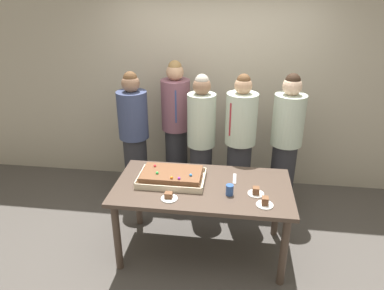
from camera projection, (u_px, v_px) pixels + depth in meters
ground_plane at (202, 249)px, 3.69m from camera, size 12.00×12.00×0.00m
interior_back_panel at (216, 73)px, 4.54m from camera, size 8.00×0.12×3.00m
party_table at (203, 194)px, 3.42m from camera, size 1.69×0.89×0.77m
sheet_cake at (172, 176)px, 3.45m from camera, size 0.64×0.42×0.12m
plated_slice_near_left at (256, 192)px, 3.23m from camera, size 0.15×0.15×0.08m
plated_slice_near_right at (169, 197)px, 3.16m from camera, size 0.15×0.15×0.06m
plated_slice_far_left at (265, 203)px, 3.06m from camera, size 0.15×0.15×0.08m
drink_cup_nearest at (230, 190)px, 3.21m from camera, size 0.07×0.07×0.10m
cake_server_utensil at (235, 179)px, 3.50m from camera, size 0.03×0.20×0.01m
person_serving_front at (176, 127)px, 4.45m from camera, size 0.35×0.35×1.73m
person_green_shirt_behind at (240, 145)px, 4.02m from camera, size 0.35×0.35×1.68m
person_striped_tie_right at (286, 144)px, 4.05m from camera, size 0.35×0.35×1.68m
person_far_right_suit at (201, 141)px, 4.13m from camera, size 0.32×0.32×1.65m
person_left_edge_reaching at (134, 136)px, 4.31m from camera, size 0.36×0.36×1.64m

